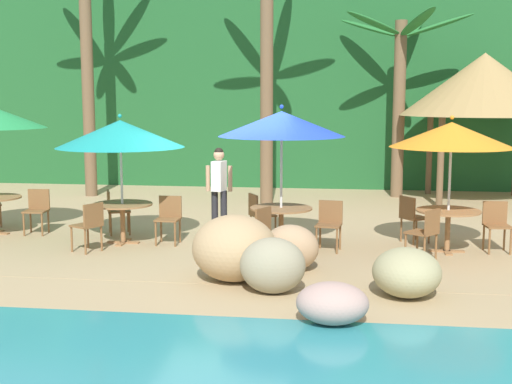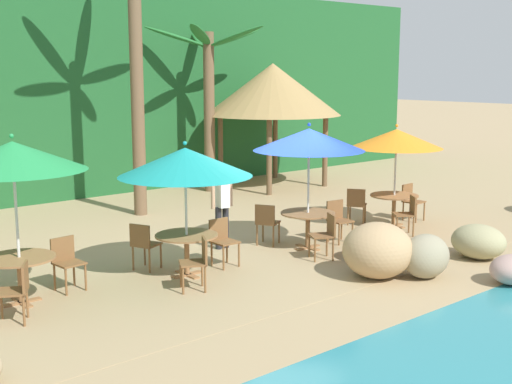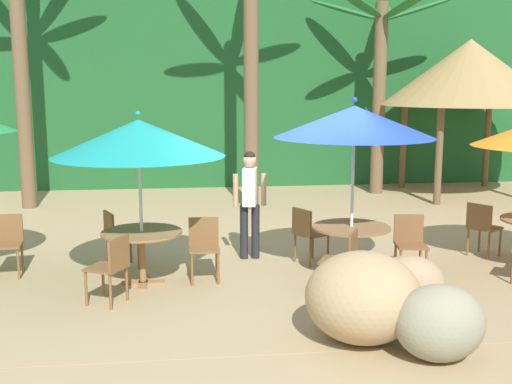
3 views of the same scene
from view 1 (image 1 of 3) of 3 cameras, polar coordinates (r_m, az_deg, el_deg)
ground_plane at (r=12.37m, az=-2.69°, el=-4.46°), size 120.00×120.00×0.00m
terrace_deck at (r=12.37m, az=-2.69°, el=-4.45°), size 18.00×5.20×0.01m
foliage_backdrop at (r=20.99m, az=1.71°, el=8.94°), size 28.00×2.40×6.00m
rock_seawall at (r=9.55m, az=10.99°, el=-6.07°), size 16.07×3.34×0.98m
chair_green_seaward at (r=13.93m, az=-17.97°, el=-1.28°), size 0.46×0.46×0.87m
umbrella_teal at (r=12.46m, az=-11.38°, el=4.83°), size 2.31×2.31×2.37m
dining_table_teal at (r=12.61m, az=-11.20°, el=-1.52°), size 1.10×1.10×0.74m
chair_teal_seaward at (r=12.47m, az=-7.35°, el=-2.02°), size 0.42×0.43×0.87m
chair_teal_inland at (r=13.46m, az=-11.86°, el=-1.38°), size 0.56×0.55×0.87m
chair_teal_left at (r=12.01m, az=-13.86°, el=-2.58°), size 0.58×0.57×0.87m
umbrella_blue at (r=11.78m, az=2.17°, el=5.76°), size 2.22×2.22×2.54m
dining_table_blue at (r=11.95m, az=2.13°, el=-1.90°), size 1.10×1.10×0.74m
chair_blue_seaward at (r=11.89m, az=6.22°, el=-2.49°), size 0.48×0.48×0.87m
chair_blue_inland at (r=12.71m, az=0.23°, el=-1.76°), size 0.58×0.57×0.87m
chair_blue_left at (r=11.22m, az=0.17°, el=-3.07°), size 0.57×0.57×0.87m
umbrella_orange at (r=11.97m, az=16.16°, el=4.65°), size 2.09×2.09×2.36m
dining_table_orange at (r=12.13m, az=15.90°, el=-2.05°), size 1.10×1.10×0.74m
chair_orange_seaward at (r=12.45m, az=19.61°, el=-2.44°), size 0.45×0.46×0.87m
chair_orange_inland at (r=12.72m, az=13.00°, el=-1.96°), size 0.59×0.59×0.87m
chair_orange_left at (r=11.38m, az=14.16°, el=-3.16°), size 0.60×0.59×0.87m
palm_tree_nearest at (r=18.85m, az=-14.14°, el=13.61°), size 3.50×3.60×6.63m
palm_tree_second at (r=16.99m, az=0.91°, el=13.93°), size 3.61×3.58×6.75m
palm_tree_third at (r=18.41m, az=12.07°, el=9.88°), size 3.52×3.55×4.85m
palapa_hut at (r=18.20m, az=18.68°, el=8.56°), size 4.19×4.19×3.77m
waiter_in_white at (r=13.17m, az=-3.13°, el=0.66°), size 0.52×0.37×1.70m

